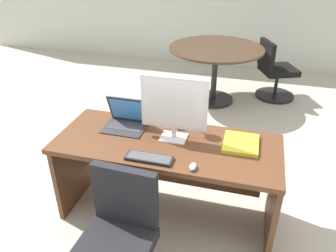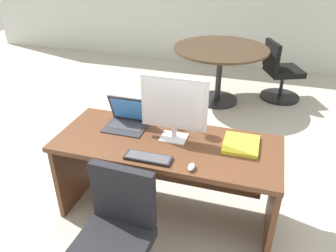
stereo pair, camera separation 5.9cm
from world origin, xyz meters
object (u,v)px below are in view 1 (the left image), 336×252
(office_chair, at_px, (118,247))
(desk, at_px, (168,160))
(keyboard, at_px, (149,158))
(book, at_px, (241,143))
(mouse, at_px, (193,167))
(desk_lamp, at_px, (182,96))
(meeting_chair_near, at_px, (274,75))
(monitor, at_px, (174,105))
(meeting_table, at_px, (215,61))
(laptop, at_px, (127,117))

(office_chair, bearing_deg, desk, 80.03)
(keyboard, xyz_separation_m, book, (0.60, 0.36, 0.00))
(keyboard, height_order, mouse, mouse)
(desk_lamp, relative_size, meeting_chair_near, 0.47)
(monitor, bearing_deg, office_chair, -102.39)
(desk, height_order, meeting_table, meeting_table)
(desk, height_order, office_chair, office_chair)
(laptop, xyz_separation_m, keyboard, (0.33, -0.41, -0.06))
(mouse, xyz_separation_m, meeting_chair_near, (0.59, 3.03, -0.40))
(laptop, distance_m, office_chair, 1.02)
(book, bearing_deg, mouse, -126.37)
(monitor, bearing_deg, desk, -153.32)
(keyboard, distance_m, book, 0.70)
(meeting_table, bearing_deg, laptop, -100.40)
(meeting_table, relative_size, meeting_chair_near, 1.52)
(monitor, relative_size, laptop, 1.51)
(keyboard, distance_m, office_chair, 0.61)
(mouse, bearing_deg, meeting_table, 95.01)
(monitor, bearing_deg, book, 4.87)
(desk, height_order, keyboard, keyboard)
(book, bearing_deg, meeting_table, 102.79)
(keyboard, relative_size, meeting_table, 0.26)
(desk_lamp, bearing_deg, laptop, -170.83)
(meeting_table, bearing_deg, keyboard, -91.76)
(laptop, relative_size, book, 1.12)
(keyboard, bearing_deg, desk, 79.37)
(meeting_table, bearing_deg, book, -77.21)
(office_chair, relative_size, meeting_chair_near, 1.00)
(monitor, bearing_deg, mouse, -57.03)
(book, bearing_deg, keyboard, -148.97)
(office_chair, relative_size, meeting_table, 0.66)
(desk, height_order, laptop, laptop)
(laptop, relative_size, desk_lamp, 0.84)
(desk_lamp, distance_m, book, 0.57)
(monitor, height_order, desk_lamp, monitor)
(monitor, bearing_deg, laptop, 167.04)
(keyboard, relative_size, book, 1.13)
(desk, xyz_separation_m, monitor, (0.04, 0.02, 0.49))
(desk, xyz_separation_m, meeting_chair_near, (0.85, 2.70, -0.17))
(book, bearing_deg, meeting_chair_near, 83.47)
(laptop, xyz_separation_m, desk_lamp, (0.44, 0.07, 0.21))
(monitor, relative_size, meeting_table, 0.39)
(monitor, bearing_deg, desk_lamp, 82.82)
(book, bearing_deg, office_chair, -129.75)
(laptop, bearing_deg, office_chair, -73.78)
(keyboard, xyz_separation_m, desk_lamp, (0.11, 0.49, 0.28))
(book, xyz_separation_m, meeting_table, (-0.52, 2.29, -0.14))
(book, relative_size, meeting_table, 0.23)
(keyboard, height_order, office_chair, office_chair)
(keyboard, bearing_deg, monitor, 73.64)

